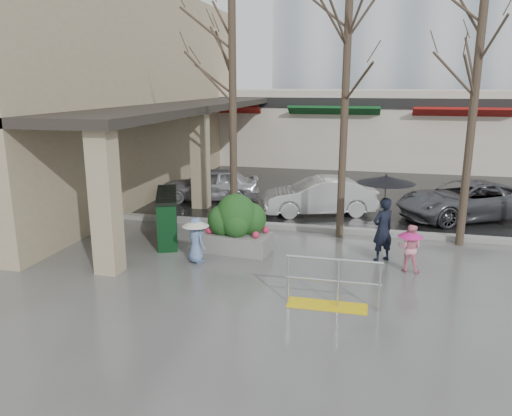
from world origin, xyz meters
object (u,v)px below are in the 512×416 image
at_px(tree_mideast, 478,63).
at_px(news_boxes, 167,216).
at_px(tree_west, 232,57).
at_px(woman, 384,205).
at_px(car_a, 210,184).
at_px(car_b, 319,196).
at_px(planter, 237,224).
at_px(child_pink, 410,245).
at_px(handrail, 331,289).
at_px(child_blue, 196,236).
at_px(car_c, 466,200).
at_px(tree_midwest, 347,50).

distance_m(tree_mideast, news_boxes, 9.20).
bearing_deg(tree_west, woman, -22.45).
height_order(car_a, car_b, same).
bearing_deg(car_b, planter, -38.89).
bearing_deg(child_pink, handrail, 67.72).
bearing_deg(tree_mideast, child_pink, -122.01).
distance_m(child_pink, child_blue, 5.17).
relative_size(tree_west, news_boxes, 2.77).
distance_m(woman, child_pink, 1.17).
height_order(car_b, car_c, same).
xyz_separation_m(tree_west, tree_midwest, (3.20, 0.00, 0.15)).
xyz_separation_m(tree_mideast, car_a, (-8.45, 3.57, -4.23)).
bearing_deg(child_blue, car_b, -78.61).
height_order(handrail, tree_west, tree_west).
height_order(child_pink, car_a, car_a).
relative_size(child_pink, car_a, 0.31).
distance_m(news_boxes, car_b, 5.45).
bearing_deg(car_a, child_blue, 0.08).
distance_m(child_blue, car_a, 6.81).
bearing_deg(tree_mideast, car_a, 157.12).
bearing_deg(child_pink, news_boxes, 3.39).
distance_m(tree_midwest, tree_mideast, 3.32).
xyz_separation_m(tree_mideast, car_c, (0.58, 2.95, -4.23)).
xyz_separation_m(child_blue, car_c, (7.21, 5.95, -0.06)).
distance_m(woman, car_c, 5.53).
distance_m(handrail, child_pink, 2.92).
bearing_deg(child_blue, handrail, -171.69).
relative_size(tree_midwest, car_a, 1.89).
xyz_separation_m(handrail, woman, (1.01, 2.99, 1.06)).
bearing_deg(child_blue, car_c, -104.88).
bearing_deg(news_boxes, handrail, -56.97).
bearing_deg(tree_west, car_c, 22.64).
bearing_deg(handrail, child_pink, 55.67).
bearing_deg(car_b, child_pink, 11.19).
height_order(tree_mideast, car_a, tree_mideast).
relative_size(tree_west, child_pink, 5.93).
height_order(handrail, car_b, car_b).
bearing_deg(woman, tree_mideast, -177.93).
height_order(child_blue, car_a, car_a).
height_order(handrail, tree_midwest, tree_midwest).
bearing_deg(car_c, tree_midwest, -79.67).
bearing_deg(handrail, news_boxes, 145.41).
distance_m(woman, child_blue, 4.72).
xyz_separation_m(tree_west, woman, (4.37, -1.81, -3.65)).
height_order(car_a, car_c, same).
distance_m(handrail, child_blue, 3.94).
bearing_deg(planter, child_blue, -126.02).
xyz_separation_m(child_pink, car_a, (-6.95, 5.97, -0.01)).
relative_size(planter, car_c, 0.42).
relative_size(tree_midwest, news_boxes, 2.85).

